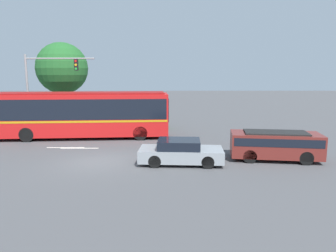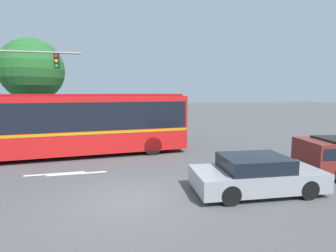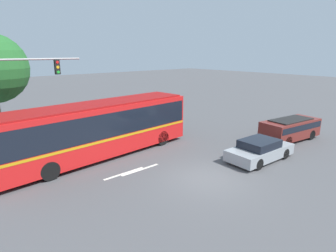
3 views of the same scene
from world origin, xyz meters
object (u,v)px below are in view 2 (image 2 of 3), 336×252
city_bus (71,121)px  sedan_foreground (256,175)px  street_tree_left (32,70)px  traffic_light_pole (11,80)px

city_bus → sedan_foreground: 9.75m
street_tree_left → sedan_foreground: bearing=-54.0°
city_bus → sedan_foreground: (6.85, -6.82, -1.28)m
city_bus → sedan_foreground: bearing=-48.7°
sedan_foreground → traffic_light_pole: 14.80m
city_bus → traffic_light_pole: size_ratio=2.04×
city_bus → street_tree_left: bearing=112.0°
sedan_foreground → street_tree_left: 18.70m
city_bus → sedan_foreground: size_ratio=2.83×
city_bus → traffic_light_pole: 5.23m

